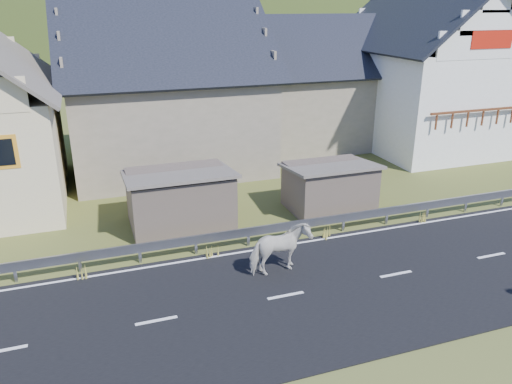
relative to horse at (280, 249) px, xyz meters
name	(u,v)px	position (x,y,z in m)	size (l,w,h in m)	color
ground	(286,297)	(-0.36, -1.41, -0.90)	(160.00, 160.00, 0.00)	#454C1B
road	(286,296)	(-0.36, -1.41, -0.88)	(60.00, 7.00, 0.04)	black
lane_markings	(286,295)	(-0.36, -1.41, -0.86)	(60.00, 6.60, 0.01)	silver
guardrail	(248,232)	(-0.36, 2.27, -0.34)	(28.10, 0.09, 0.75)	#93969B
shed_left	(180,199)	(-2.36, 5.09, 0.20)	(4.30, 3.30, 2.40)	#6A5A4D
shed_right	(329,187)	(4.14, 4.59, 0.10)	(3.80, 2.90, 2.20)	#6A5A4D
house_stone_a	(164,81)	(-1.36, 13.59, 3.73)	(10.80, 9.80, 8.90)	gray
house_stone_b	(316,75)	(8.64, 15.59, 3.33)	(9.80, 8.80, 8.10)	gray
house_white	(426,64)	(14.64, 12.59, 4.16)	(8.80, 10.80, 9.70)	white
mountain	(111,86)	(4.64, 178.59, -20.90)	(440.00, 280.00, 260.00)	#2C3A15
horse	(280,249)	(0.00, 0.00, 0.00)	(2.04, 0.93, 1.73)	beige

